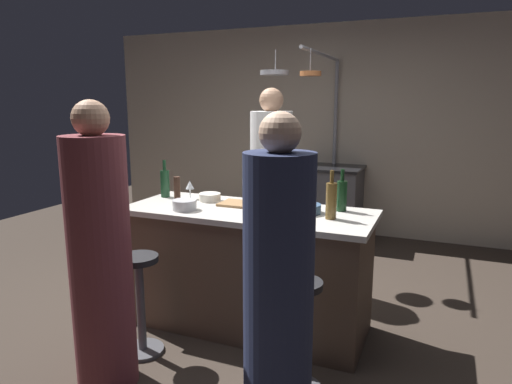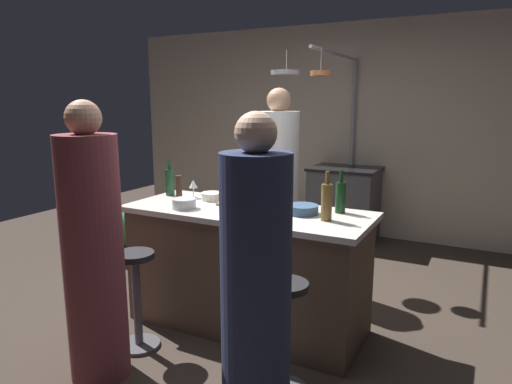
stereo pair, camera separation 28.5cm
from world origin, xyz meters
The scene contains 21 objects.
ground_plane centered at (0.00, 0.00, 0.00)m, with size 9.00×9.00×0.00m, color #382D26.
back_wall centered at (0.00, 2.85, 1.30)m, with size 6.40×0.16×2.60m, color #BCAD99.
kitchen_island centered at (0.00, 0.00, 0.45)m, with size 1.80×0.72×0.90m.
stove_range centered at (0.00, 2.45, 0.45)m, with size 0.80×0.64×0.89m.
chef centered at (-0.17, 0.91, 0.83)m, with size 0.38×0.38×1.78m.
bar_stool_left centered at (-0.51, -0.62, 0.38)m, with size 0.28×0.28×0.68m.
guest_left centered at (-0.50, -0.97, 0.78)m, with size 0.35×0.35×1.68m.
bar_stool_right centered at (0.59, -0.62, 0.38)m, with size 0.28×0.28×0.68m.
guest_right centered at (0.59, -0.97, 0.75)m, with size 0.34×0.34×1.62m.
overhead_pot_rack centered at (-0.08, 1.94, 1.66)m, with size 0.59×1.53×2.17m.
potted_plant centered at (-1.83, 0.68, 0.30)m, with size 0.36×0.36×0.52m.
cutting_board centered at (-0.10, 0.10, 0.91)m, with size 0.32×0.22×0.02m, color #997047.
pepper_mill centered at (-0.56, -0.05, 1.01)m, with size 0.05×0.05×0.21m, color #382319.
wine_bottle_red centered at (0.63, 0.21, 1.01)m, with size 0.07×0.07×0.30m.
wine_bottle_green centered at (-0.79, 0.14, 1.02)m, with size 0.07×0.07×0.30m.
wine_bottle_amber centered at (0.61, -0.03, 1.03)m, with size 0.07×0.07×0.32m.
wine_glass_near_left_guest centered at (-0.57, 0.15, 1.01)m, with size 0.07×0.07×0.15m.
wine_glass_by_chef centered at (0.23, 0.19, 1.01)m, with size 0.07×0.07×0.15m.
mixing_bowl_ceramic centered at (-0.39, 0.15, 0.93)m, with size 0.17×0.17×0.06m, color silver.
mixing_bowl_blue centered at (0.41, 0.06, 0.93)m, with size 0.22×0.22×0.06m, color #334C6B.
mixing_bowl_steel centered at (-0.41, -0.19, 0.94)m, with size 0.17×0.17×0.07m, color #B7B7BC.
Camera 2 is at (1.53, -2.79, 1.66)m, focal length 31.88 mm.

